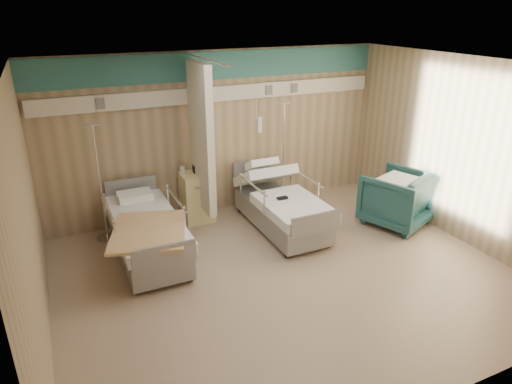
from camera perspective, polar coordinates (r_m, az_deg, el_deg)
ground at (r=6.42m, az=3.74°, el=-10.33°), size 6.00×5.00×0.00m
room_walls at (r=5.84m, az=2.74°, el=6.43°), size 6.04×5.04×2.82m
bed_right at (r=7.52m, az=3.14°, el=-2.41°), size 1.00×2.16×0.63m
bed_left at (r=6.87m, az=-13.40°, el=-5.56°), size 1.00×2.16×0.63m
bedside_cabinet at (r=7.84m, az=-7.39°, el=-0.63°), size 0.50×0.48×0.85m
visitor_armchair at (r=7.99m, az=17.21°, el=-0.80°), size 1.28×1.30×0.92m
waffle_blanket at (r=7.83m, az=17.59°, el=2.59°), size 0.79×0.74×0.07m
iv_stand_right at (r=8.45m, az=3.30°, el=0.99°), size 0.34×0.34×1.90m
iv_stand_left at (r=7.53m, az=-18.35°, el=-3.00°), size 0.33×0.33×1.87m
call_remote at (r=7.18m, az=3.31°, el=-0.76°), size 0.17×0.08×0.04m
tan_blanket at (r=6.31m, az=-13.25°, el=-4.76°), size 1.27×1.43×0.04m
toiletry_bag at (r=7.74m, az=-7.07°, el=2.94°), size 0.24×0.17×0.12m
white_cup at (r=7.72m, az=-9.20°, el=2.76°), size 0.10×0.10×0.12m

